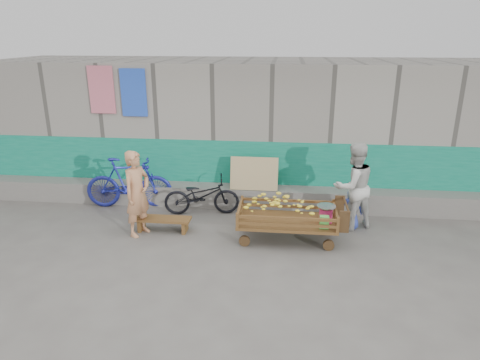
# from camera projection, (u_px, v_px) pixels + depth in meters

# --- Properties ---
(ground) EXTENTS (80.00, 80.00, 0.00)m
(ground) POSITION_uv_depth(u_px,v_px,m) (226.00, 259.00, 7.16)
(ground) COLOR #54504C
(ground) RESTS_ON ground
(building_wall) EXTENTS (12.00, 3.50, 3.00)m
(building_wall) POSITION_uv_depth(u_px,v_px,m) (248.00, 125.00, 10.50)
(building_wall) COLOR gray
(building_wall) RESTS_ON ground
(banana_cart) EXTENTS (1.93, 0.88, 0.82)m
(banana_cart) POSITION_uv_depth(u_px,v_px,m) (285.00, 212.00, 7.66)
(banana_cart) COLOR brown
(banana_cart) RESTS_ON ground
(bench) EXTENTS (1.07, 0.32, 0.27)m
(bench) POSITION_uv_depth(u_px,v_px,m) (163.00, 221.00, 8.14)
(bench) COLOR brown
(bench) RESTS_ON ground
(vendor_man) EXTENTS (0.60, 0.70, 1.62)m
(vendor_man) POSITION_uv_depth(u_px,v_px,m) (137.00, 194.00, 7.82)
(vendor_man) COLOR tan
(vendor_man) RESTS_ON ground
(woman) EXTENTS (1.02, 0.93, 1.69)m
(woman) POSITION_uv_depth(u_px,v_px,m) (353.00, 186.00, 8.08)
(woman) COLOR beige
(woman) RESTS_ON ground
(child) EXTENTS (0.43, 0.31, 0.83)m
(child) POSITION_uv_depth(u_px,v_px,m) (352.00, 208.00, 8.19)
(child) COLOR #2F41A4
(child) RESTS_ON ground
(bicycle_dark) EXTENTS (1.61, 0.79, 0.81)m
(bicycle_dark) POSITION_uv_depth(u_px,v_px,m) (202.00, 196.00, 8.85)
(bicycle_dark) COLOR black
(bicycle_dark) RESTS_ON ground
(bicycle_blue) EXTENTS (1.89, 0.73, 1.11)m
(bicycle_blue) POSITION_uv_depth(u_px,v_px,m) (129.00, 183.00, 9.15)
(bicycle_blue) COLOR #202898
(bicycle_blue) RESTS_ON ground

